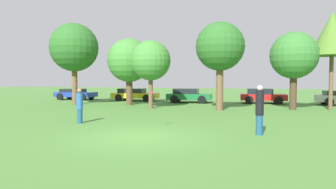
{
  "coord_description": "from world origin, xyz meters",
  "views": [
    {
      "loc": [
        4.06,
        -10.5,
        2.19
      ],
      "look_at": [
        0.16,
        3.57,
        1.43
      ],
      "focal_mm": 32.07,
      "sensor_mm": 36.0,
      "label": 1
    }
  ],
  "objects_px": {
    "tree_4": "(294,56)",
    "tree_0": "(74,48)",
    "person_thrower": "(80,105)",
    "tree_1": "(129,61)",
    "parked_car_red": "(262,96)",
    "parked_car_green": "(188,95)",
    "tree_2": "(151,61)",
    "frisbee": "(152,93)",
    "parked_car_blue": "(75,94)",
    "person_catcher": "(260,110)",
    "tree_3": "(220,47)",
    "tree_5": "(332,34)",
    "parked_car_yellow": "(134,94)"
  },
  "relations": [
    {
      "from": "person_thrower",
      "to": "tree_0",
      "type": "xyz_separation_m",
      "value": [
        -6.37,
        9.48,
        3.94
      ]
    },
    {
      "from": "person_thrower",
      "to": "tree_1",
      "type": "bearing_deg",
      "value": 105.44
    },
    {
      "from": "person_catcher",
      "to": "parked_car_red",
      "type": "relative_size",
      "value": 0.49
    },
    {
      "from": "parked_car_red",
      "to": "frisbee",
      "type": "bearing_deg",
      "value": -110.3
    },
    {
      "from": "parked_car_yellow",
      "to": "parked_car_green",
      "type": "distance_m",
      "value": 5.8
    },
    {
      "from": "person_thrower",
      "to": "parked_car_red",
      "type": "relative_size",
      "value": 0.43
    },
    {
      "from": "tree_4",
      "to": "parked_car_blue",
      "type": "relative_size",
      "value": 1.29
    },
    {
      "from": "tree_1",
      "to": "tree_5",
      "type": "bearing_deg",
      "value": -0.12
    },
    {
      "from": "tree_2",
      "to": "tree_1",
      "type": "bearing_deg",
      "value": 139.78
    },
    {
      "from": "person_catcher",
      "to": "tree_5",
      "type": "bearing_deg",
      "value": -108.42
    },
    {
      "from": "tree_4",
      "to": "parked_car_red",
      "type": "distance_m",
      "value": 6.28
    },
    {
      "from": "parked_car_yellow",
      "to": "tree_2",
      "type": "bearing_deg",
      "value": -61.84
    },
    {
      "from": "tree_0",
      "to": "parked_car_blue",
      "type": "distance_m",
      "value": 7.57
    },
    {
      "from": "tree_5",
      "to": "parked_car_yellow",
      "type": "xyz_separation_m",
      "value": [
        -16.71,
        4.7,
        -4.64
      ]
    },
    {
      "from": "person_thrower",
      "to": "tree_1",
      "type": "relative_size",
      "value": 0.31
    },
    {
      "from": "tree_2",
      "to": "parked_car_blue",
      "type": "xyz_separation_m",
      "value": [
        -10.7,
        6.69,
        -2.9
      ]
    },
    {
      "from": "tree_3",
      "to": "tree_4",
      "type": "distance_m",
      "value": 5.33
    },
    {
      "from": "frisbee",
      "to": "parked_car_blue",
      "type": "xyz_separation_m",
      "value": [
        -13.8,
        15.57,
        -0.94
      ]
    },
    {
      "from": "tree_4",
      "to": "parked_car_green",
      "type": "relative_size",
      "value": 1.34
    },
    {
      "from": "person_thrower",
      "to": "tree_2",
      "type": "height_order",
      "value": "tree_2"
    },
    {
      "from": "tree_2",
      "to": "tree_3",
      "type": "bearing_deg",
      "value": -0.55
    },
    {
      "from": "parked_car_green",
      "to": "frisbee",
      "type": "bearing_deg",
      "value": -86.78
    },
    {
      "from": "parked_car_blue",
      "to": "parked_car_green",
      "type": "xyz_separation_m",
      "value": [
        12.33,
        -0.67,
        0.06
      ]
    },
    {
      "from": "parked_car_yellow",
      "to": "person_thrower",
      "type": "bearing_deg",
      "value": -80.56
    },
    {
      "from": "parked_car_green",
      "to": "tree_2",
      "type": "bearing_deg",
      "value": -107.6
    },
    {
      "from": "tree_3",
      "to": "parked_car_green",
      "type": "height_order",
      "value": "tree_3"
    },
    {
      "from": "tree_1",
      "to": "tree_2",
      "type": "distance_m",
      "value": 3.5
    },
    {
      "from": "person_catcher",
      "to": "frisbee",
      "type": "relative_size",
      "value": 7.26
    },
    {
      "from": "parked_car_red",
      "to": "parked_car_green",
      "type": "bearing_deg",
      "value": -175.4
    },
    {
      "from": "tree_3",
      "to": "parked_car_red",
      "type": "height_order",
      "value": "tree_3"
    },
    {
      "from": "tree_4",
      "to": "tree_0",
      "type": "bearing_deg",
      "value": -178.86
    },
    {
      "from": "tree_0",
      "to": "tree_5",
      "type": "xyz_separation_m",
      "value": [
        19.92,
        0.85,
        0.48
      ]
    },
    {
      "from": "person_catcher",
      "to": "tree_1",
      "type": "height_order",
      "value": "tree_1"
    },
    {
      "from": "parked_car_red",
      "to": "parked_car_blue",
      "type": "bearing_deg",
      "value": 177.97
    },
    {
      "from": "tree_5",
      "to": "parked_car_red",
      "type": "relative_size",
      "value": 1.71
    },
    {
      "from": "tree_0",
      "to": "tree_1",
      "type": "bearing_deg",
      "value": 10.83
    },
    {
      "from": "person_thrower",
      "to": "frisbee",
      "type": "xyz_separation_m",
      "value": [
        4.04,
        -0.77,
        0.69
      ]
    },
    {
      "from": "frisbee",
      "to": "tree_2",
      "type": "bearing_deg",
      "value": 109.26
    },
    {
      "from": "parked_car_yellow",
      "to": "tree_5",
      "type": "bearing_deg",
      "value": -18.15
    },
    {
      "from": "tree_5",
      "to": "person_thrower",
      "type": "bearing_deg",
      "value": -142.66
    },
    {
      "from": "tree_0",
      "to": "parked_car_red",
      "type": "relative_size",
      "value": 1.73
    },
    {
      "from": "tree_0",
      "to": "tree_4",
      "type": "height_order",
      "value": "tree_0"
    },
    {
      "from": "tree_5",
      "to": "parked_car_green",
      "type": "distance_m",
      "value": 12.5
    },
    {
      "from": "tree_3",
      "to": "parked_car_red",
      "type": "distance_m",
      "value": 8.38
    },
    {
      "from": "frisbee",
      "to": "tree_1",
      "type": "relative_size",
      "value": 0.05
    },
    {
      "from": "tree_1",
      "to": "parked_car_red",
      "type": "relative_size",
      "value": 1.39
    },
    {
      "from": "tree_3",
      "to": "person_catcher",
      "type": "bearing_deg",
      "value": -74.71
    },
    {
      "from": "person_thrower",
      "to": "tree_0",
      "type": "relative_size",
      "value": 0.25
    },
    {
      "from": "tree_1",
      "to": "parked_car_blue",
      "type": "bearing_deg",
      "value": 151.09
    },
    {
      "from": "tree_0",
      "to": "tree_5",
      "type": "distance_m",
      "value": 19.95
    }
  ]
}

